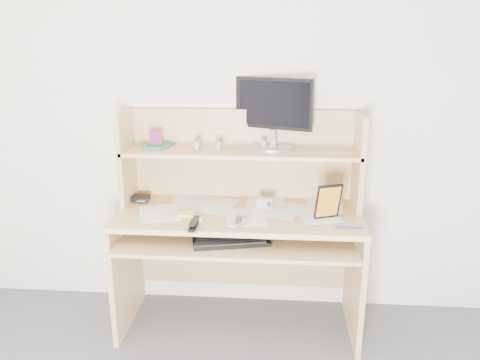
# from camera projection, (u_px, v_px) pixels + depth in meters

# --- Properties ---
(back_wall) EXTENTS (3.60, 0.04, 2.50)m
(back_wall) POSITION_uv_depth(u_px,v_px,m) (243.00, 117.00, 2.85)
(back_wall) COLOR beige
(back_wall) RESTS_ON floor
(desk) EXTENTS (1.40, 0.70, 1.30)m
(desk) POSITION_uv_depth(u_px,v_px,m) (240.00, 216.00, 2.78)
(desk) COLOR tan
(desk) RESTS_ON floor
(paper_clutter) EXTENTS (1.32, 0.54, 0.01)m
(paper_clutter) POSITION_uv_depth(u_px,v_px,m) (238.00, 212.00, 2.69)
(paper_clutter) COLOR silver
(paper_clutter) RESTS_ON desk
(keyboard) EXTENTS (0.43, 0.23, 0.03)m
(keyboard) POSITION_uv_depth(u_px,v_px,m) (231.00, 241.00, 2.51)
(keyboard) COLOR black
(keyboard) RESTS_ON desk
(tv_remote) EXTENTS (0.10, 0.17, 0.02)m
(tv_remote) POSITION_uv_depth(u_px,v_px,m) (239.00, 221.00, 2.51)
(tv_remote) COLOR gray
(tv_remote) RESTS_ON paper_clutter
(flip_phone) EXTENTS (0.07, 0.10, 0.02)m
(flip_phone) POSITION_uv_depth(u_px,v_px,m) (197.00, 217.00, 2.56)
(flip_phone) COLOR silver
(flip_phone) RESTS_ON paper_clutter
(stapler) EXTENTS (0.04, 0.13, 0.04)m
(stapler) POSITION_uv_depth(u_px,v_px,m) (194.00, 224.00, 2.45)
(stapler) COLOR black
(stapler) RESTS_ON paper_clutter
(wallet) EXTENTS (0.11, 0.09, 0.03)m
(wallet) POSITION_uv_depth(u_px,v_px,m) (140.00, 198.00, 2.87)
(wallet) COLOR black
(wallet) RESTS_ON paper_clutter
(sticky_note_pad) EXTENTS (0.09, 0.09, 0.01)m
(sticky_note_pad) POSITION_uv_depth(u_px,v_px,m) (187.00, 214.00, 2.65)
(sticky_note_pad) COLOR #F9F341
(sticky_note_pad) RESTS_ON desk
(digital_camera) EXTENTS (0.10, 0.05, 0.06)m
(digital_camera) POSITION_uv_depth(u_px,v_px,m) (265.00, 203.00, 2.74)
(digital_camera) COLOR #BBBCBE
(digital_camera) RESTS_ON paper_clutter
(game_case) EXTENTS (0.14, 0.07, 0.20)m
(game_case) POSITION_uv_depth(u_px,v_px,m) (328.00, 201.00, 2.55)
(game_case) COLOR black
(game_case) RESTS_ON paper_clutter
(blue_pen) EXTENTS (0.14, 0.01, 0.01)m
(blue_pen) POSITION_uv_depth(u_px,v_px,m) (349.00, 227.00, 2.45)
(blue_pen) COLOR #1718B2
(blue_pen) RESTS_ON paper_clutter
(card_box) EXTENTS (0.08, 0.05, 0.10)m
(card_box) POSITION_uv_depth(u_px,v_px,m) (156.00, 139.00, 2.79)
(card_box) COLOR #A31524
(card_box) RESTS_ON desk
(shelf_book) EXTENTS (0.17, 0.21, 0.02)m
(shelf_book) POSITION_uv_depth(u_px,v_px,m) (158.00, 146.00, 2.81)
(shelf_book) COLOR #358648
(shelf_book) RESTS_ON desk
(chip_stack_a) EXTENTS (0.05, 0.05, 0.06)m
(chip_stack_a) POSITION_uv_depth(u_px,v_px,m) (197.00, 145.00, 2.73)
(chip_stack_a) COLOR black
(chip_stack_a) RESTS_ON desk
(chip_stack_b) EXTENTS (0.04, 0.04, 0.06)m
(chip_stack_b) POSITION_uv_depth(u_px,v_px,m) (264.00, 144.00, 2.76)
(chip_stack_b) COLOR silver
(chip_stack_b) RESTS_ON desk
(chip_stack_c) EXTENTS (0.04, 0.04, 0.05)m
(chip_stack_c) POSITION_uv_depth(u_px,v_px,m) (218.00, 146.00, 2.73)
(chip_stack_c) COLOR black
(chip_stack_c) RESTS_ON desk
(chip_stack_d) EXTENTS (0.05, 0.05, 0.07)m
(chip_stack_d) POSITION_uv_depth(u_px,v_px,m) (273.00, 143.00, 2.76)
(chip_stack_d) COLOR white
(chip_stack_d) RESTS_ON desk
(monitor) EXTENTS (0.45, 0.25, 0.41)m
(monitor) POSITION_uv_depth(u_px,v_px,m) (273.00, 111.00, 2.74)
(monitor) COLOR #AFB0B5
(monitor) RESTS_ON desk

